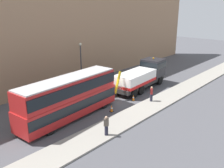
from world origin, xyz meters
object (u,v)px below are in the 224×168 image
object	(u,v)px
pedestrian_onlooker	(106,126)
pedestrian_bystander	(151,94)
recovery_tow_truck	(143,75)
traffic_cone_midway	(133,98)
traffic_cone_near_bus	(112,109)
street_lamp	(81,61)
double_decker_bus	(69,96)

from	to	relation	value
pedestrian_onlooker	pedestrian_bystander	xyz separation A→B (m)	(8.90, 1.45, 0.00)
recovery_tow_truck	traffic_cone_midway	world-z (taller)	recovery_tow_truck
pedestrian_onlooker	traffic_cone_midway	distance (m)	8.63
recovery_tow_truck	pedestrian_onlooker	distance (m)	13.37
traffic_cone_near_bus	traffic_cone_midway	world-z (taller)	same
pedestrian_bystander	street_lamp	bearing A→B (deg)	-25.57
double_decker_bus	pedestrian_onlooker	world-z (taller)	double_decker_bus
recovery_tow_truck	traffic_cone_near_bus	size ratio (longest dim) A/B	14.20
traffic_cone_near_bus	traffic_cone_midway	distance (m)	3.95
street_lamp	traffic_cone_midway	bearing A→B (deg)	-87.47
double_decker_bus	pedestrian_onlooker	xyz separation A→B (m)	(-0.29, -5.06, -1.25)
street_lamp	recovery_tow_truck	bearing A→B (deg)	-54.24
recovery_tow_truck	double_decker_bus	size ratio (longest dim) A/B	0.92
double_decker_bus	traffic_cone_near_bus	size ratio (longest dim) A/B	15.52
pedestrian_onlooker	traffic_cone_near_bus	distance (m)	5.09
traffic_cone_near_bus	traffic_cone_midway	bearing A→B (deg)	2.88
pedestrian_onlooker	traffic_cone_near_bus	xyz separation A→B (m)	(4.02, 3.05, -0.64)
double_decker_bus	traffic_cone_near_bus	world-z (taller)	double_decker_bus
recovery_tow_truck	traffic_cone_midway	distance (m)	4.95
pedestrian_bystander	street_lamp	world-z (taller)	street_lamp
double_decker_bus	traffic_cone_midway	bearing A→B (deg)	-17.73
traffic_cone_near_bus	street_lamp	bearing A→B (deg)	67.53
double_decker_bus	street_lamp	xyz separation A→B (m)	(7.31, 6.61, 1.24)
pedestrian_bystander	street_lamp	xyz separation A→B (m)	(-1.31, 10.23, 2.49)
recovery_tow_truck	street_lamp	distance (m)	8.28
recovery_tow_truck	traffic_cone_near_bus	xyz separation A→B (m)	(-8.31, -2.05, -1.42)
recovery_tow_truck	traffic_cone_midway	size ratio (longest dim) A/B	14.20
pedestrian_bystander	recovery_tow_truck	bearing A→B (deg)	-76.08
pedestrian_onlooker	pedestrian_bystander	world-z (taller)	same
pedestrian_bystander	traffic_cone_near_bus	distance (m)	5.17
pedestrian_bystander	street_lamp	distance (m)	10.61
recovery_tow_truck	pedestrian_onlooker	bearing A→B (deg)	-161.94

